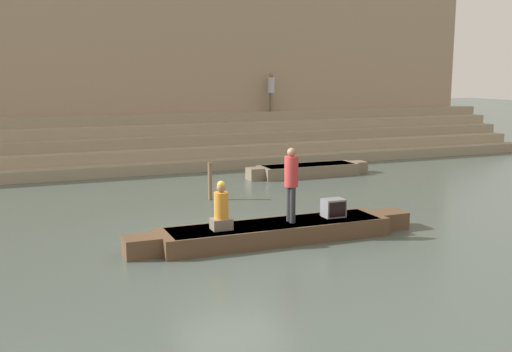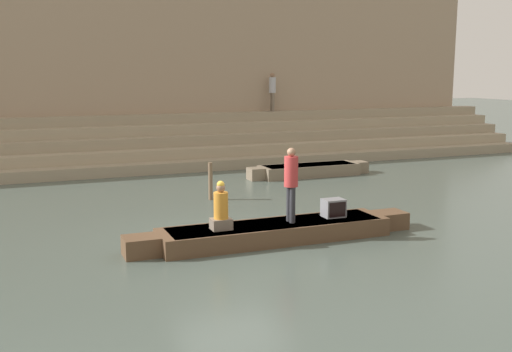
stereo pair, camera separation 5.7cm
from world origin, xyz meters
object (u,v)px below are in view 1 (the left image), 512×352
Objects in this scene: person_standing at (291,179)px; tv_set at (334,208)px; moored_boat_shore at (308,170)px; person_rowing at (221,210)px; mooring_post at (210,181)px; person_on_steps at (271,89)px; rowboat_main at (276,231)px.

tv_set is at bearing 2.27° from person_standing.
moored_boat_shore is (3.13, 7.46, -0.40)m from tv_set.
tv_set is 0.11× the size of moored_boat_shore.
person_rowing is 0.23× the size of moored_boat_shore.
mooring_post is (-0.40, 4.87, -0.85)m from person_standing.
moored_boat_shore is 5.40m from mooring_post.
person_standing is at bearing -125.22° from moored_boat_shore.
person_rowing is 0.95× the size of mooring_post.
person_on_steps is (0.96, 5.71, 2.83)m from moored_boat_shore.
person_standing is at bearing 176.52° from tv_set.
person_standing is 1.51× the size of mooring_post.
person_standing reaches higher than tv_set.
moored_boat_shore is at bearing -143.29° from person_on_steps.
rowboat_main is 1.44× the size of moored_boat_shore.
person_standing reaches higher than mooring_post.
mooring_post is 10.40m from person_on_steps.
mooring_post is at bearing 101.01° from tv_set.
person_standing is 14.33m from person_on_steps.
mooring_post is 0.65× the size of person_on_steps.
mooring_post reaches higher than tv_set.
rowboat_main is 13.59× the size of tv_set.
rowboat_main is at bearing -156.79° from person_on_steps.
moored_boat_shore is at bearing 59.19° from person_standing.
person_rowing is at bearing -180.00° from person_standing.
person_standing is at bearing -6.80° from rowboat_main.
person_rowing is at bearing 175.17° from tv_set.
rowboat_main is at bearing -89.71° from mooring_post.
person_on_steps is at bearing 65.84° from tv_set.
person_on_steps reaches higher than moored_boat_shore.
moored_boat_shore is 6.45m from person_on_steps.
person_standing is 8.74m from moored_boat_shore.
person_on_steps is (5.64, 8.37, 2.49)m from mooring_post.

